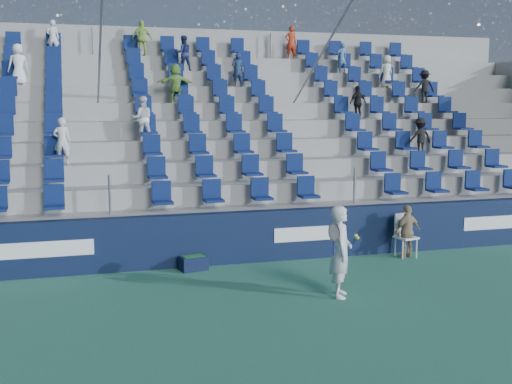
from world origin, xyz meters
TOP-DOWN VIEW (x-y plane):
  - ground at (0.00, 0.00)m, footprint 70.00×70.00m
  - sponsor_wall at (0.00, 3.15)m, footprint 24.00×0.32m
  - grandstand at (-0.00, 8.24)m, footprint 24.00×8.17m
  - tennis_player at (1.09, 0.03)m, footprint 0.72×0.76m
  - line_judge_chair at (3.90, 2.66)m, footprint 0.55×0.57m
  - line_judge at (3.90, 2.50)m, footprint 0.81×0.48m
  - ball_bin at (-1.27, 2.75)m, footprint 0.64×0.48m

SIDE VIEW (x-z plane):
  - ground at x=0.00m, z-range 0.00..0.00m
  - ball_bin at x=-1.27m, z-range 0.01..0.34m
  - line_judge_chair at x=3.90m, z-range 0.07..1.12m
  - sponsor_wall at x=0.00m, z-range 0.00..1.20m
  - line_judge at x=3.90m, z-range 0.00..1.29m
  - tennis_player at x=1.09m, z-range 0.00..1.77m
  - grandstand at x=0.00m, z-range -1.18..5.45m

